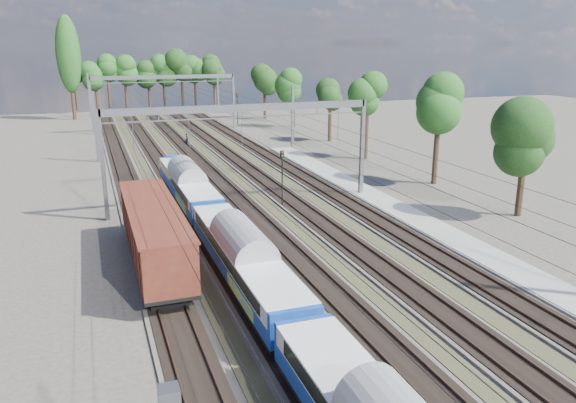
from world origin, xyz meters
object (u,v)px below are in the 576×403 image
object	(u,v)px
freight_boxcar	(154,232)
signal_far	(237,105)
emu_train	(245,254)
signal_near	(282,171)
worker	(187,139)

from	to	relation	value
freight_boxcar	signal_far	bearing A→B (deg)	70.75
emu_train	signal_near	distance (m)	17.63
emu_train	worker	size ratio (longest dim) A/B	32.86
emu_train	freight_boxcar	distance (m)	6.95
freight_boxcar	worker	bearing A→B (deg)	77.65
freight_boxcar	signal_near	xyz separation A→B (m)	(12.27, 10.51, 0.80)
emu_train	signal_far	world-z (taller)	signal_far
worker	signal_near	bearing A→B (deg)	178.63
emu_train	signal_far	xyz separation A→B (m)	(17.64, 68.71, 1.17)
freight_boxcar	worker	distance (m)	45.59
emu_train	freight_boxcar	xyz separation A→B (m)	(-4.50, 5.29, 0.11)
freight_boxcar	signal_far	world-z (taller)	signal_far
freight_boxcar	worker	size ratio (longest dim) A/B	8.90
signal_near	signal_far	size ratio (longest dim) A/B	0.92
emu_train	signal_near	size ratio (longest dim) A/B	11.12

